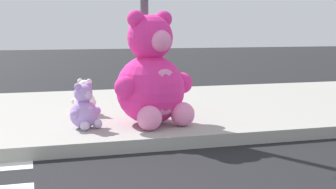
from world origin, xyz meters
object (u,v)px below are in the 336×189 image
object	(u,v)px
plush_pink_large	(152,79)
plush_tan	(149,94)
plush_white	(84,100)
plush_lavender	(85,110)

from	to	relation	value
plush_pink_large	plush_tan	world-z (taller)	plush_pink_large
plush_pink_large	plush_white	world-z (taller)	plush_pink_large
plush_pink_large	plush_white	xyz separation A→B (m)	(-0.74, 0.97, -0.37)
plush_pink_large	plush_white	distance (m)	1.28
plush_white	plush_pink_large	bearing A→B (deg)	-52.49
plush_pink_large	plush_tan	bearing A→B (deg)	77.72
plush_lavender	plush_tan	size ratio (longest dim) A/B	1.04
plush_pink_large	plush_lavender	xyz separation A→B (m)	(-0.86, -0.02, -0.35)
plush_lavender	plush_white	world-z (taller)	plush_lavender
plush_tan	plush_white	bearing A→B (deg)	-165.42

